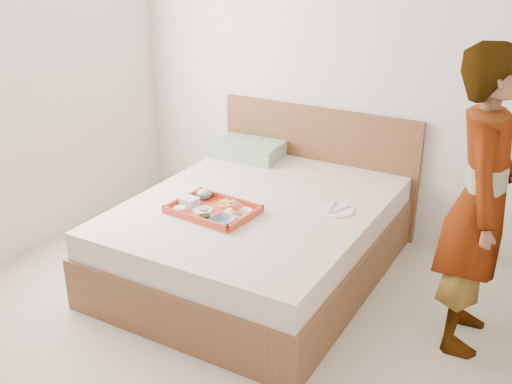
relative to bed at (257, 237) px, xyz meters
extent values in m
cube|color=beige|center=(0.11, -1.00, -0.27)|extent=(3.50, 4.00, 0.01)
cube|color=silver|center=(0.11, 1.00, 1.04)|extent=(3.50, 0.01, 2.60)
cube|color=brown|center=(0.00, 0.00, 0.00)|extent=(1.65, 2.00, 0.53)
cube|color=brown|center=(0.00, 0.97, 0.21)|extent=(1.65, 0.06, 0.95)
cube|color=#8EAC86|center=(-0.50, 0.74, 0.33)|extent=(0.54, 0.38, 0.13)
cube|color=#D14522|center=(-0.16, -0.29, 0.29)|extent=(0.56, 0.43, 0.05)
cylinder|color=white|center=(0.00, -0.24, 0.29)|extent=(0.20, 0.20, 0.01)
imported|color=#18274A|center=(0.00, -0.42, 0.30)|extent=(0.16, 0.16, 0.04)
cylinder|color=black|center=(-0.13, -0.43, 0.29)|extent=(0.08, 0.08, 0.03)
cylinder|color=white|center=(-0.22, -0.32, 0.28)|extent=(0.14, 0.14, 0.01)
cylinder|color=orange|center=(-0.13, -0.17, 0.28)|extent=(0.14, 0.14, 0.01)
imported|color=#18274A|center=(-0.33, -0.15, 0.30)|extent=(0.13, 0.13, 0.04)
cube|color=silver|center=(-0.35, -0.28, 0.30)|extent=(0.12, 0.10, 0.05)
cylinder|color=white|center=(-0.34, -0.40, 0.29)|extent=(0.08, 0.08, 0.03)
cylinder|color=white|center=(0.52, 0.13, 0.27)|extent=(0.27, 0.27, 0.01)
imported|color=silver|center=(1.41, -0.05, 0.59)|extent=(0.48, 0.67, 1.71)
camera|label=1|loc=(1.83, -3.20, 1.91)|focal=42.30mm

